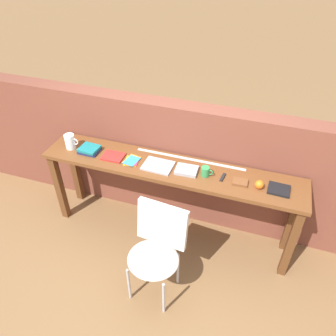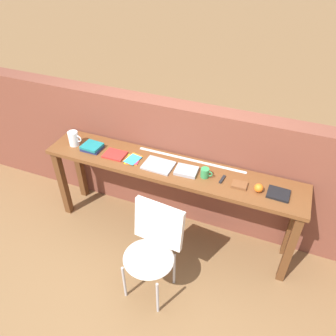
% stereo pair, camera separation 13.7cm
% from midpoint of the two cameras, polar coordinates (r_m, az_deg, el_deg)
% --- Properties ---
extents(ground_plane, '(40.00, 40.00, 0.00)m').
position_cam_midpoint_polar(ground_plane, '(3.47, -0.42, -14.24)').
color(ground_plane, brown).
extents(brick_wall_back, '(6.00, 0.20, 1.35)m').
position_cam_midpoint_polar(brick_wall_back, '(3.42, 3.58, 0.76)').
color(brick_wall_back, brown).
rests_on(brick_wall_back, ground).
extents(sideboard, '(2.50, 0.44, 0.88)m').
position_cam_midpoint_polar(sideboard, '(3.13, 1.59, -1.81)').
color(sideboard, brown).
rests_on(sideboard, ground).
extents(chair_white_moulded, '(0.48, 0.49, 0.89)m').
position_cam_midpoint_polar(chair_white_moulded, '(2.83, -1.32, -13.58)').
color(chair_white_moulded, silver).
rests_on(chair_white_moulded, ground).
extents(pitcher_white, '(0.14, 0.10, 0.18)m').
position_cam_midpoint_polar(pitcher_white, '(3.41, -15.01, 4.99)').
color(pitcher_white, white).
rests_on(pitcher_white, sideboard).
extents(book_stack_leftmost, '(0.20, 0.18, 0.05)m').
position_cam_midpoint_polar(book_stack_leftmost, '(3.33, -11.94, 3.57)').
color(book_stack_leftmost, navy).
rests_on(book_stack_leftmost, sideboard).
extents(magazine_cycling, '(0.21, 0.17, 0.02)m').
position_cam_midpoint_polar(magazine_cycling, '(3.21, -8.05, 2.31)').
color(magazine_cycling, red).
rests_on(magazine_cycling, sideboard).
extents(pamphlet_pile_colourful, '(0.15, 0.19, 0.01)m').
position_cam_midpoint_polar(pamphlet_pile_colourful, '(3.14, -4.89, 1.49)').
color(pamphlet_pile_colourful, yellow).
rests_on(pamphlet_pile_colourful, sideboard).
extents(book_open_centre, '(0.28, 0.22, 0.02)m').
position_cam_midpoint_polar(book_open_centre, '(3.04, -0.40, 0.46)').
color(book_open_centre, '#9E9EA3').
rests_on(book_open_centre, sideboard).
extents(book_grey_hardcover, '(0.21, 0.17, 0.03)m').
position_cam_midpoint_polar(book_grey_hardcover, '(2.98, 4.53, -0.51)').
color(book_grey_hardcover, '#9E9EA3').
rests_on(book_grey_hardcover, sideboard).
extents(mug, '(0.11, 0.08, 0.09)m').
position_cam_midpoint_polar(mug, '(2.93, 7.82, -0.86)').
color(mug, '#338C4C').
rests_on(mug, sideboard).
extents(multitool_folded, '(0.04, 0.11, 0.02)m').
position_cam_midpoint_polar(multitool_folded, '(2.94, 10.76, -1.96)').
color(multitool_folded, black).
rests_on(multitool_folded, sideboard).
extents(leather_journal_brown, '(0.13, 0.10, 0.02)m').
position_cam_midpoint_polar(leather_journal_brown, '(2.91, 13.66, -2.90)').
color(leather_journal_brown, brown).
rests_on(leather_journal_brown, sideboard).
extents(sports_ball_small, '(0.08, 0.08, 0.08)m').
position_cam_midpoint_polar(sports_ball_small, '(2.88, 16.85, -3.38)').
color(sports_ball_small, orange).
rests_on(sports_ball_small, sideboard).
extents(book_repair_rightmost, '(0.19, 0.17, 0.02)m').
position_cam_midpoint_polar(book_repair_rightmost, '(2.91, 19.96, -4.27)').
color(book_repair_rightmost, black).
rests_on(book_repair_rightmost, sideboard).
extents(ruler_metal_back_edge, '(1.07, 0.03, 0.00)m').
position_cam_midpoint_polar(ruler_metal_back_edge, '(3.14, 5.24, 1.39)').
color(ruler_metal_back_edge, silver).
rests_on(ruler_metal_back_edge, sideboard).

